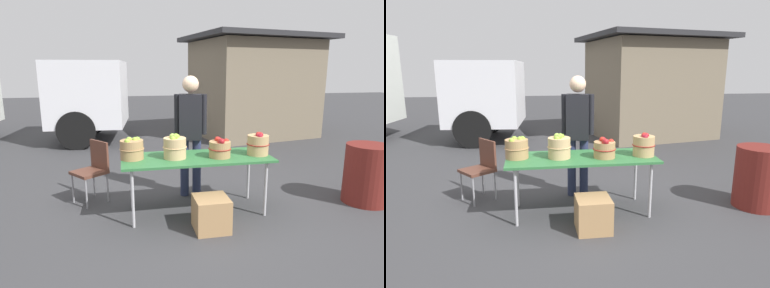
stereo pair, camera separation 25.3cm
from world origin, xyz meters
The scene contains 11 objects.
ground_plane centered at (0.00, 0.00, 0.00)m, with size 40.00×40.00×0.00m, color #38383A.
market_table centered at (0.00, 0.00, 0.71)m, with size 1.90×0.76×0.75m.
apple_basket_green_0 centered at (-0.81, 0.06, 0.88)m, with size 0.31×0.31×0.28m.
apple_basket_green_1 centered at (-0.28, -0.01, 0.90)m, with size 0.30×0.30×0.31m.
apple_basket_red_0 centered at (0.28, -0.08, 0.87)m, with size 0.29×0.29×0.26m.
apple_basket_red_1 centered at (0.80, -0.06, 0.89)m, with size 0.30×0.30×0.31m.
vendor_adult centered at (0.04, 0.59, 1.03)m, with size 0.46×0.29×1.76m.
food_kiosk centered at (2.71, 4.92, 1.38)m, with size 3.98×3.50×2.74m.
folding_chair centered at (-1.34, 0.65, 0.51)m, with size 0.56×0.56×0.86m.
trash_barrel centered at (2.40, -0.17, 0.42)m, with size 0.61×0.61×0.83m, color maroon.
produce_crate centered at (0.06, -0.53, 0.20)m, with size 0.40×0.40×0.40m, color #A87F51.
Camera 1 is at (-0.88, -3.98, 1.84)m, focal length 30.86 mm.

